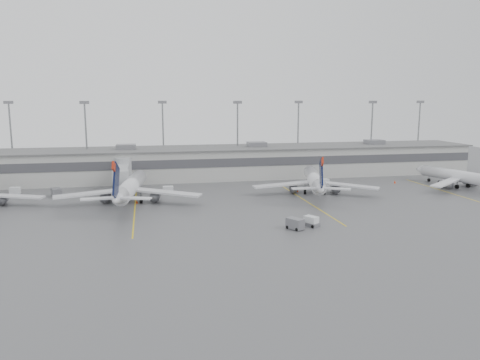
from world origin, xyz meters
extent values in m
plane|color=#565659|center=(0.00, 0.00, 0.00)|extent=(260.00, 260.00, 0.00)
cube|color=#B3B3AE|center=(0.00, 58.00, 4.00)|extent=(150.00, 16.00, 8.00)
cube|color=#47474C|center=(0.00, 49.95, 5.00)|extent=(150.00, 0.15, 2.20)
cube|color=#606060|center=(0.00, 58.00, 8.05)|extent=(152.00, 17.00, 0.30)
cube|color=slate|center=(50.00, 58.00, 8.80)|extent=(5.00, 4.00, 1.30)
cylinder|color=gray|center=(-50.00, 67.50, 10.00)|extent=(0.44, 0.44, 20.00)
cube|color=slate|center=(-50.00, 67.50, 20.20)|extent=(2.40, 0.50, 0.80)
cylinder|color=gray|center=(-30.00, 60.00, 10.00)|extent=(0.44, 0.44, 20.00)
cube|color=slate|center=(-30.00, 60.00, 20.20)|extent=(2.40, 0.50, 0.80)
cylinder|color=gray|center=(-10.00, 67.50, 10.00)|extent=(0.44, 0.44, 20.00)
cube|color=slate|center=(-10.00, 67.50, 20.20)|extent=(2.40, 0.50, 0.80)
cylinder|color=gray|center=(10.00, 60.00, 10.00)|extent=(0.44, 0.44, 20.00)
cube|color=slate|center=(10.00, 60.00, 20.20)|extent=(2.40, 0.50, 0.80)
cylinder|color=gray|center=(30.00, 67.50, 10.00)|extent=(0.44, 0.44, 20.00)
cube|color=slate|center=(30.00, 67.50, 20.20)|extent=(2.40, 0.50, 0.80)
cylinder|color=gray|center=(50.00, 60.00, 10.00)|extent=(0.44, 0.44, 20.00)
cube|color=slate|center=(50.00, 60.00, 20.20)|extent=(2.40, 0.50, 0.80)
cylinder|color=gray|center=(70.00, 67.50, 10.00)|extent=(0.44, 0.44, 20.00)
cube|color=slate|center=(70.00, 67.50, 20.20)|extent=(2.40, 0.50, 0.80)
cylinder|color=#9A9D9F|center=(-20.50, 50.00, 3.50)|extent=(4.00, 4.00, 7.00)
cube|color=#9A9D9F|center=(-20.50, 43.50, 4.30)|extent=(2.80, 13.00, 2.60)
cube|color=#9A9D9F|center=(-20.50, 36.00, 4.30)|extent=(3.40, 2.40, 3.00)
cylinder|color=gray|center=(-20.50, 36.00, 1.40)|extent=(0.70, 0.70, 2.80)
cube|color=black|center=(-20.50, 36.00, 0.35)|extent=(2.20, 1.20, 0.70)
cube|color=yellow|center=(-17.50, 24.00, 0.01)|extent=(0.25, 40.00, 0.01)
cube|color=yellow|center=(17.50, 24.00, 0.01)|extent=(0.25, 40.00, 0.01)
cube|color=yellow|center=(52.50, 24.00, 0.01)|extent=(0.25, 40.00, 0.01)
cube|color=silver|center=(-41.18, 31.48, 2.02)|extent=(12.18, 4.86, 0.32)
cylinder|color=silver|center=(-18.26, 31.31, 3.27)|extent=(6.50, 24.17, 3.27)
cone|color=silver|center=(-16.42, 44.68, 3.27)|extent=(3.65, 3.46, 3.27)
cone|color=silver|center=(-20.23, 16.97, 3.70)|extent=(3.98, 5.84, 3.27)
cube|color=silver|center=(-26.22, 29.33, 2.39)|extent=(14.43, 5.28, 0.38)
cube|color=silver|center=(-11.12, 27.25, 2.39)|extent=(13.97, 8.71, 0.38)
cube|color=black|center=(-20.31, 16.43, 6.86)|extent=(1.16, 6.12, 7.12)
cube|color=#AF230D|center=(-20.50, 15.03, 9.69)|extent=(0.62, 2.23, 2.07)
cylinder|color=black|center=(-16.92, 41.02, 0.49)|extent=(0.51, 1.02, 0.98)
cylinder|color=black|center=(-20.82, 29.47, 0.60)|extent=(0.65, 1.25, 1.20)
cylinder|color=black|center=(-16.29, 28.84, 0.60)|extent=(0.65, 1.25, 1.20)
cylinder|color=silver|center=(22.36, 32.69, 3.09)|extent=(8.90, 22.65, 3.09)
cone|color=silver|center=(25.69, 45.00, 3.09)|extent=(3.73, 3.59, 3.09)
cone|color=silver|center=(18.78, 19.49, 3.50)|extent=(4.32, 5.77, 3.09)
cube|color=silver|center=(14.66, 31.79, 2.26)|extent=(13.49, 3.33, 0.36)
cube|color=silver|center=(28.56, 28.03, 2.26)|extent=(12.66, 9.55, 0.36)
cube|color=black|center=(18.65, 18.99, 6.48)|extent=(1.81, 5.67, 6.73)
cube|color=#AF230D|center=(18.30, 17.70, 9.15)|extent=(0.84, 2.09, 1.95)
cylinder|color=black|center=(24.78, 41.62, 0.46)|extent=(0.59, 0.99, 0.93)
cylinder|color=black|center=(19.74, 31.27, 0.57)|extent=(0.74, 1.21, 1.13)
cylinder|color=black|center=(23.91, 30.14, 0.57)|extent=(0.74, 1.21, 1.13)
cylinder|color=silver|center=(58.63, 32.16, 2.77)|extent=(7.68, 20.36, 2.77)
cone|color=silver|center=(55.81, 43.25, 2.77)|extent=(3.32, 3.19, 2.77)
cube|color=silver|center=(53.00, 28.06, 2.03)|extent=(11.43, 8.43, 0.32)
cylinder|color=black|center=(56.58, 40.21, 0.42)|extent=(0.52, 0.88, 0.83)
cylinder|color=black|center=(57.20, 29.89, 0.51)|extent=(0.65, 1.09, 1.02)
cylinder|color=black|center=(60.96, 30.84, 0.51)|extent=(0.65, 1.09, 1.02)
cube|color=silver|center=(11.72, 5.33, 0.86)|extent=(2.41, 2.70, 1.72)
cube|color=slate|center=(11.72, 5.33, 0.33)|extent=(2.77, 3.13, 0.67)
cylinder|color=black|center=(10.57, 5.75, 0.27)|extent=(0.46, 0.57, 0.53)
cylinder|color=black|center=(11.88, 6.54, 0.27)|extent=(0.46, 0.57, 0.53)
cylinder|color=black|center=(11.56, 4.12, 0.27)|extent=(0.46, 0.57, 0.53)
cylinder|color=black|center=(12.87, 4.91, 0.27)|extent=(0.46, 0.57, 0.53)
cube|color=slate|center=(8.52, 4.13, 0.96)|extent=(2.85, 3.26, 1.72)
cylinder|color=black|center=(7.39, 4.63, 0.28)|extent=(0.48, 0.60, 0.57)
cylinder|color=black|center=(9.65, 3.63, 0.28)|extent=(0.48, 0.60, 0.57)
cube|color=silver|center=(-44.12, 44.26, 0.77)|extent=(2.24, 1.55, 1.55)
cube|color=silver|center=(-10.37, 38.13, 0.82)|extent=(2.33, 1.57, 1.64)
cube|color=silver|center=(27.98, 40.60, 0.79)|extent=(2.50, 1.95, 1.57)
cube|color=slate|center=(-34.51, 39.47, 0.93)|extent=(2.80, 3.44, 1.86)
cone|color=#FF3905|center=(-17.18, 29.05, 0.33)|extent=(0.41, 0.41, 0.66)
cone|color=#FF3905|center=(18.95, 34.09, 0.33)|extent=(0.42, 0.42, 0.66)
cone|color=#FF3905|center=(46.62, 39.65, 0.39)|extent=(0.49, 0.49, 0.78)
camera|label=1|loc=(-15.12, -66.69, 21.04)|focal=35.00mm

